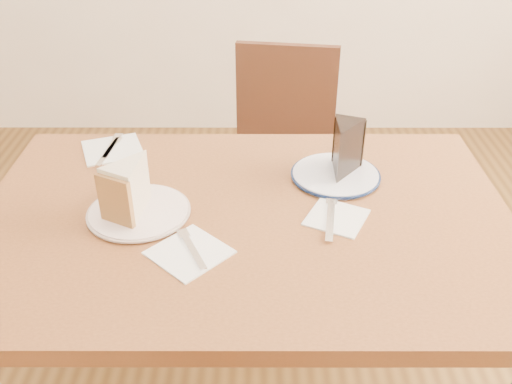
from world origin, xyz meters
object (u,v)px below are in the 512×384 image
at_px(plate_navy, 335,175).
at_px(chocolate_cake, 343,152).
at_px(plate_cream, 139,212).
at_px(chair_far, 281,161).
at_px(table, 245,249).
at_px(carrot_cake, 133,188).

height_order(plate_navy, chocolate_cake, chocolate_cake).
xyz_separation_m(plate_cream, plate_navy, (0.46, 0.16, 0.00)).
relative_size(chair_far, plate_navy, 4.08).
bearing_deg(chair_far, plate_navy, 109.56).
bearing_deg(table, chocolate_cake, 34.18).
xyz_separation_m(plate_cream, carrot_cake, (-0.01, 0.01, 0.06)).
bearing_deg(carrot_cake, plate_navy, 46.02).
distance_m(chair_far, carrot_cake, 0.88).
bearing_deg(plate_navy, plate_cream, -160.38).
xyz_separation_m(plate_navy, chocolate_cake, (0.01, -0.00, 0.07)).
distance_m(carrot_cake, chocolate_cake, 0.50).
distance_m(table, chocolate_cake, 0.33).
height_order(chair_far, chocolate_cake, chocolate_cake).
relative_size(table, plate_cream, 5.47).
distance_m(table, plate_navy, 0.29).
xyz_separation_m(table, chair_far, (0.11, 0.73, -0.17)).
bearing_deg(plate_navy, table, -143.99).
height_order(chair_far, plate_navy, chair_far).
relative_size(chair_far, carrot_cake, 7.51).
xyz_separation_m(chair_far, chocolate_cake, (0.12, -0.57, 0.34)).
height_order(table, chocolate_cake, chocolate_cake).
distance_m(chair_far, plate_navy, 0.64).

